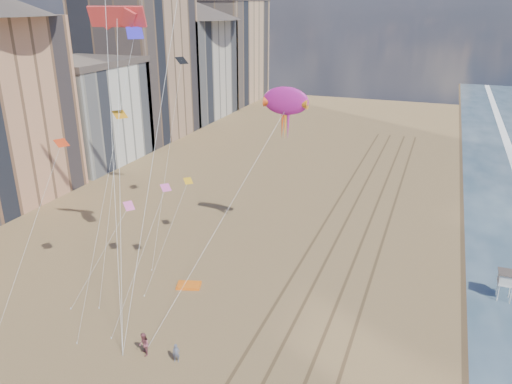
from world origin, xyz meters
The scene contains 9 objects.
wet_sand centered at (19.00, 40.00, 0.00)m, with size 260.00×260.00×0.00m, color #42301E.
tracks centered at (2.55, 30.00, 0.01)m, with size 7.68×120.00×0.01m.
buildings centered at (-45.73, 65.59, 13.55)m, with size 34.72×131.35×29.00m.
lifeguard_stand centered at (18.08, 31.48, 2.18)m, with size 1.57×1.57×2.83m.
grounded_kite centered at (-9.92, 23.17, 0.13)m, with size 2.25×1.43×0.26m, color orange.
show_kite centered at (-4.01, 34.09, 16.30)m, with size 4.64×10.76×25.97m.
kite_flyer_a centered at (-5.74, 13.33, 0.77)m, with size 0.56×0.37×1.53m, color #55596D.
kite_flyer_b centered at (-8.43, 13.12, 0.97)m, with size 0.94×0.73×1.93m, color #8A464F.
small_kites centered at (-15.19, 25.38, 15.51)m, with size 7.20×19.01×17.06m.
Camera 1 is at (10.82, -13.34, 25.49)m, focal length 35.00 mm.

